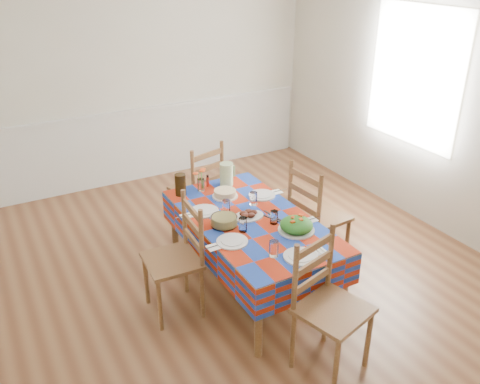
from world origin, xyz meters
name	(u,v)px	position (x,y,z in m)	size (l,w,h in m)	color
room	(237,134)	(0.00, 0.00, 1.35)	(4.58, 5.08, 2.78)	brown
wainscot	(143,142)	(0.00, 2.48, 0.49)	(4.41, 0.06, 0.92)	silver
window_right	(415,76)	(2.23, 0.30, 1.50)	(1.40, 1.40, 0.00)	white
dining_table	(251,226)	(0.03, -0.18, 0.59)	(0.92, 1.70, 0.66)	brown
setting_near_head	(292,253)	(0.00, -0.82, 0.69)	(0.41, 0.28, 0.12)	silver
setting_left_near	(235,235)	(-0.23, -0.40, 0.69)	(0.44, 0.26, 0.12)	silver
setting_left_far	(212,210)	(-0.21, 0.07, 0.69)	(0.45, 0.27, 0.12)	silver
setting_right_near	(289,221)	(0.25, -0.41, 0.69)	(0.44, 0.25, 0.11)	silver
setting_right_far	(260,196)	(0.28, 0.10, 0.69)	(0.45, 0.26, 0.12)	silver
meat_platter	(248,215)	(0.02, -0.15, 0.68)	(0.27, 0.19, 0.05)	silver
salad_platter	(296,226)	(0.24, -0.53, 0.71)	(0.29, 0.29, 0.12)	silver
pasta_bowl	(224,221)	(-0.22, -0.17, 0.70)	(0.22, 0.22, 0.08)	white
cake	(225,194)	(0.03, 0.29, 0.69)	(0.23, 0.23, 0.06)	silver
serving_utensils	(272,217)	(0.19, -0.25, 0.67)	(0.11, 0.25, 0.01)	black
flower_vase	(201,181)	(-0.10, 0.51, 0.75)	(0.14, 0.11, 0.22)	white
hot_sauce	(208,181)	(-0.01, 0.56, 0.72)	(0.03, 0.03, 0.12)	#B41E0E
green_pitcher	(226,174)	(0.16, 0.51, 0.77)	(0.13, 0.13, 0.22)	#BCD898
tea_pitcher	(180,185)	(-0.30, 0.52, 0.76)	(0.10, 0.10, 0.20)	black
name_card	(310,266)	(0.04, -0.99, 0.67)	(0.07, 0.02, 0.02)	silver
chair_near	(328,307)	(0.02, -1.25, 0.50)	(0.54, 0.53, 1.01)	brown
chair_far	(199,189)	(0.04, 0.88, 0.49)	(0.53, 0.52, 0.99)	brown
chair_left	(177,259)	(-0.64, -0.18, 0.48)	(0.43, 0.45, 0.97)	brown
chair_right	(315,217)	(0.70, -0.19, 0.51)	(0.47, 0.49, 1.03)	brown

